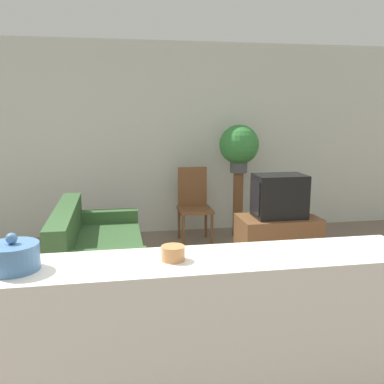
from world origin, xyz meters
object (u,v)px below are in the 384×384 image
potted_plant (239,146)px  decorative_bowl (13,257)px  wooden_chair (194,202)px  television (279,196)px  couch (96,256)px

potted_plant → decorative_bowl: size_ratio=2.70×
potted_plant → decorative_bowl: potted_plant is taller
wooden_chair → decorative_bowl: 3.88m
wooden_chair → television: bearing=-48.8°
decorative_bowl → television: bearing=47.8°
wooden_chair → decorative_bowl: (-1.51, -3.54, 0.54)m
television → couch: bearing=-171.5°
couch → potted_plant: potted_plant is taller
couch → wooden_chair: size_ratio=1.68×
decorative_bowl → couch: bearing=83.5°
couch → wooden_chair: bearing=45.2°
television → decorative_bowl: (-2.34, -2.58, 0.30)m
wooden_chair → potted_plant: (0.65, 0.10, 0.74)m
potted_plant → decorative_bowl: 4.24m
potted_plant → wooden_chair: bearing=-171.1°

